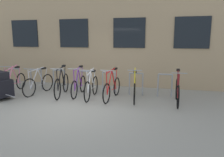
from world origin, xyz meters
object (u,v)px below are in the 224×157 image
bicycle_silver (39,84)px  bicycle_pink (14,82)px  bicycle_black (62,84)px  bicycle_purple (79,85)px  bicycle_white (91,87)px  bicycle_red (112,88)px  bicycle_maroon (177,91)px  bicycle_yellow (135,89)px

bicycle_silver → bicycle_pink: 1.11m
bicycle_black → bicycle_purple: 0.60m
bicycle_silver → bicycle_white: (2.07, -0.08, 0.01)m
bicycle_red → bicycle_purple: (-1.27, 0.19, -0.01)m
bicycle_silver → bicycle_maroon: (4.89, -0.06, 0.02)m
bicycle_red → bicycle_black: bicycle_black is taller
bicycle_red → bicycle_black: 1.84m
bicycle_red → bicycle_pink: bicycle_red is taller
bicycle_yellow → bicycle_white: (-1.47, -0.09, -0.00)m
bicycle_white → bicycle_yellow: bearing=3.3°
bicycle_black → bicycle_white: (1.13, -0.04, -0.02)m
bicycle_red → bicycle_silver: bearing=179.0°
bicycle_black → bicycle_white: 1.13m
bicycle_red → bicycle_maroon: same height
bicycle_red → bicycle_silver: 2.79m
bicycle_black → bicycle_white: size_ratio=1.04×
bicycle_silver → bicycle_purple: 1.52m
bicycle_white → bicycle_purple: bicycle_purple is taller
bicycle_silver → bicycle_black: bearing=-2.1°
bicycle_black → bicycle_maroon: (3.95, -0.02, -0.01)m
bicycle_black → bicycle_purple: bearing=17.3°
bicycle_yellow → bicycle_purple: 2.03m
bicycle_yellow → bicycle_pink: bicycle_yellow is taller
bicycle_red → bicycle_maroon: 2.11m
bicycle_yellow → bicycle_maroon: (1.35, -0.06, 0.01)m
bicycle_white → bicycle_maroon: bicycle_maroon is taller
bicycle_silver → bicycle_purple: bearing=5.4°
bicycle_maroon → bicycle_purple: bearing=176.6°
bicycle_maroon → bicycle_pink: bearing=178.9°
bicycle_silver → bicycle_pink: size_ratio=1.03×
bicycle_red → bicycle_yellow: size_ratio=1.04×
bicycle_silver → bicycle_purple: bicycle_purple is taller
bicycle_black → bicycle_yellow: 2.60m
bicycle_maroon → bicycle_purple: size_ratio=1.02×
bicycle_yellow → bicycle_maroon: size_ratio=1.00×
bicycle_red → bicycle_yellow: bearing=4.2°
bicycle_red → bicycle_purple: bearing=171.5°
bicycle_black → bicycle_pink: 2.05m
bicycle_maroon → bicycle_purple: (-3.38, 0.20, -0.02)m
bicycle_yellow → bicycle_pink: (-4.65, 0.05, -0.01)m
bicycle_silver → bicycle_yellow: bicycle_yellow is taller
bicycle_yellow → bicycle_pink: 4.65m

